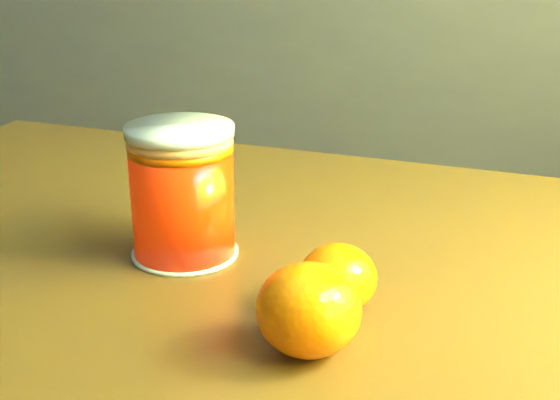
% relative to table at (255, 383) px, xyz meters
% --- Properties ---
extents(kitchen_counter, '(3.15, 0.60, 0.90)m').
position_rel_table_xyz_m(kitchen_counter, '(-0.95, 1.45, -0.19)').
color(kitchen_counter, '#515055').
rests_on(kitchen_counter, ground).
extents(table, '(1.00, 0.72, 0.73)m').
position_rel_table_xyz_m(table, '(0.00, 0.00, 0.00)').
color(table, brown).
rests_on(table, ground).
extents(juice_glass, '(0.09, 0.09, 0.11)m').
position_rel_table_xyz_m(juice_glass, '(-0.07, 0.03, 0.15)').
color(juice_glass, '#FF2905').
rests_on(juice_glass, table).
extents(orange_front, '(0.09, 0.09, 0.06)m').
position_rel_table_xyz_m(orange_front, '(0.07, -0.09, 0.12)').
color(orange_front, '#FF6F05').
rests_on(orange_front, table).
extents(orange_back, '(0.06, 0.06, 0.05)m').
position_rel_table_xyz_m(orange_back, '(0.07, -0.02, 0.12)').
color(orange_back, '#FF6F05').
rests_on(orange_back, table).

